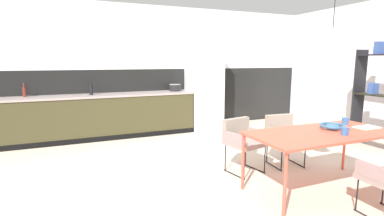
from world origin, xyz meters
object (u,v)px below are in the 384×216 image
at_px(fruit_bowl, 332,126).
at_px(bottle_spice_small, 24,92).
at_px(armchair_head_of_table, 284,133).
at_px(open_shelf_unit, 381,94).
at_px(cooking_pot, 175,88).
at_px(bottle_oil_tall, 91,89).
at_px(mug_dark_espresso, 345,131).
at_px(pendant_lamp_over_table_near, 332,43).
at_px(open_book, 367,127).
at_px(dining_table, 322,135).
at_px(mug_white_ceramic, 345,121).
at_px(refrigerator_column, 204,86).
at_px(armchair_facing_counter, 242,137).

distance_m(fruit_bowl, bottle_spice_small, 5.24).
bearing_deg(armchair_head_of_table, open_shelf_unit, -175.30).
bearing_deg(cooking_pot, bottle_oil_tall, -178.28).
bearing_deg(mug_dark_espresso, pendant_lamp_over_table_near, 122.86).
distance_m(open_book, bottle_spice_small, 5.67).
xyz_separation_m(dining_table, fruit_bowl, (0.22, 0.06, 0.08)).
height_order(mug_dark_espresso, open_shelf_unit, open_shelf_unit).
distance_m(mug_white_ceramic, bottle_spice_small, 5.44).
xyz_separation_m(mug_white_ceramic, bottle_oil_tall, (-2.98, 3.38, 0.23)).
height_order(armchair_head_of_table, pendant_lamp_over_table_near, pendant_lamp_over_table_near).
height_order(dining_table, open_book, open_book).
distance_m(cooking_pot, bottle_spice_small, 2.96).
bearing_deg(fruit_bowl, mug_white_ceramic, 19.57).
bearing_deg(fruit_bowl, dining_table, -165.16).
distance_m(refrigerator_column, bottle_oil_tall, 2.49).
bearing_deg(open_book, armchair_facing_counter, 142.07).
bearing_deg(cooking_pot, mug_white_ceramic, -70.86).
bearing_deg(refrigerator_column, mug_dark_espresso, -90.04).
height_order(dining_table, armchair_facing_counter, armchair_facing_counter).
height_order(mug_dark_espresso, bottle_spice_small, bottle_spice_small).
distance_m(armchair_head_of_table, open_book, 1.11).
height_order(mug_white_ceramic, bottle_oil_tall, bottle_oil_tall).
height_order(armchair_facing_counter, fruit_bowl, fruit_bowl).
xyz_separation_m(armchair_facing_counter, bottle_spice_small, (-3.01, 2.79, 0.49)).
bearing_deg(open_shelf_unit, mug_white_ceramic, -67.47).
bearing_deg(open_book, fruit_bowl, 167.12).
bearing_deg(dining_table, armchair_facing_counter, 120.64).
relative_size(refrigerator_column, dining_table, 1.09).
bearing_deg(open_book, pendant_lamp_over_table_near, 178.90).
height_order(armchair_head_of_table, armchair_facing_counter, armchair_facing_counter).
relative_size(open_book, cooking_pot, 1.20).
distance_m(armchair_facing_counter, fruit_bowl, 1.17).
xyz_separation_m(armchair_head_of_table, cooking_pot, (-0.79, 2.71, 0.49)).
xyz_separation_m(refrigerator_column, mug_dark_espresso, (-0.00, -3.79, -0.20)).
distance_m(refrigerator_column, dining_table, 3.59).
bearing_deg(open_book, mug_white_ceramic, 109.84).
xyz_separation_m(bottle_oil_tall, bottle_spice_small, (-1.17, 0.13, -0.01)).
height_order(dining_table, bottle_spice_small, bottle_spice_small).
bearing_deg(bottle_oil_tall, dining_table, -56.41).
bearing_deg(fruit_bowl, refrigerator_column, 91.69).
xyz_separation_m(open_book, mug_white_ceramic, (-0.09, 0.25, 0.04)).
xyz_separation_m(dining_table, open_shelf_unit, (2.33, 0.91, 0.29)).
distance_m(open_shelf_unit, pendant_lamp_over_table_near, 2.63).
height_order(fruit_bowl, open_shelf_unit, open_shelf_unit).
xyz_separation_m(open_book, cooking_pot, (-1.28, 3.68, 0.24)).
bearing_deg(fruit_bowl, open_shelf_unit, 21.99).
height_order(open_book, cooking_pot, cooking_pot).
relative_size(bottle_oil_tall, pendant_lamp_over_table_near, 0.26).
relative_size(armchair_facing_counter, cooking_pot, 2.94).
xyz_separation_m(refrigerator_column, mug_white_ceramic, (0.49, -3.39, -0.20)).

